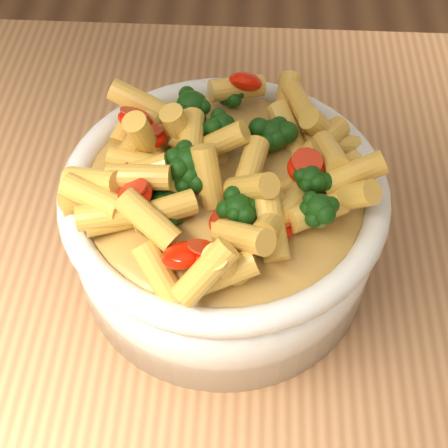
{
  "coord_description": "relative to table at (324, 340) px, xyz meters",
  "views": [
    {
      "loc": [
        -0.09,
        -0.31,
        1.39
      ],
      "look_at": [
        -0.11,
        0.02,
        0.96
      ],
      "focal_mm": 50.0,
      "sensor_mm": 36.0,
      "label": 1
    }
  ],
  "objects": [
    {
      "name": "pasta_salad",
      "position": [
        -0.11,
        0.02,
        0.23
      ],
      "size": [
        0.21,
        0.21,
        0.05
      ],
      "color": "#F2BE4C",
      "rests_on": "serving_bowl"
    },
    {
      "name": "table",
      "position": [
        0.0,
        0.0,
        0.0
      ],
      "size": [
        1.2,
        0.8,
        0.9
      ],
      "color": "#B47C4D",
      "rests_on": "ground"
    },
    {
      "name": "serving_bowl",
      "position": [
        -0.11,
        0.02,
        0.16
      ],
      "size": [
        0.27,
        0.27,
        0.12
      ],
      "color": "white",
      "rests_on": "table"
    }
  ]
}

